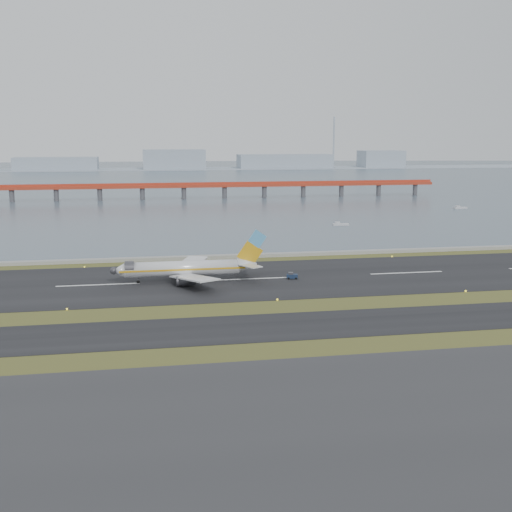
# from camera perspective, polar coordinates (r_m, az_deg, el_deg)

# --- Properties ---
(ground) EXTENTS (1000.00, 1000.00, 0.00)m
(ground) POSITION_cam_1_polar(r_m,az_deg,el_deg) (135.15, 2.58, -4.77)
(ground) COLOR #3D491A
(ground) RESTS_ON ground
(apron_strip) EXTENTS (1000.00, 50.00, 0.10)m
(apron_strip) POSITION_cam_1_polar(r_m,az_deg,el_deg) (85.47, 11.01, -14.24)
(apron_strip) COLOR #2C2D2F
(apron_strip) RESTS_ON ground
(taxiway_strip) EXTENTS (1000.00, 18.00, 0.10)m
(taxiway_strip) POSITION_cam_1_polar(r_m,az_deg,el_deg) (123.92, 3.81, -6.17)
(taxiway_strip) COLOR black
(taxiway_strip) RESTS_ON ground
(runway_strip) EXTENTS (1000.00, 45.00, 0.10)m
(runway_strip) POSITION_cam_1_polar(r_m,az_deg,el_deg) (163.67, 0.26, -2.03)
(runway_strip) COLOR black
(runway_strip) RESTS_ON ground
(seawall) EXTENTS (1000.00, 2.50, 1.00)m
(seawall) POSITION_cam_1_polar(r_m,az_deg,el_deg) (192.57, -1.37, 0.00)
(seawall) COLOR gray
(seawall) RESTS_ON ground
(bay_water) EXTENTS (1400.00, 800.00, 1.30)m
(bay_water) POSITION_cam_1_polar(r_m,az_deg,el_deg) (588.91, -7.43, 6.94)
(bay_water) COLOR #495869
(bay_water) RESTS_ON ground
(red_pier) EXTENTS (260.00, 5.00, 10.20)m
(red_pier) POSITION_cam_1_polar(r_m,az_deg,el_deg) (381.34, -2.82, 6.23)
(red_pier) COLOR #AE331D
(red_pier) RESTS_ON ground
(far_shoreline) EXTENTS (1400.00, 80.00, 60.50)m
(far_shoreline) POSITION_cam_1_polar(r_m,az_deg,el_deg) (748.91, -7.02, 8.15)
(far_shoreline) COLOR #96A3B1
(far_shoreline) RESTS_ON ground
(airliner) EXTENTS (38.52, 32.89, 12.80)m
(airliner) POSITION_cam_1_polar(r_m,az_deg,el_deg) (160.65, -6.01, -1.09)
(airliner) COLOR silver
(airliner) RESTS_ON ground
(pushback_tug) EXTENTS (2.97, 2.02, 1.77)m
(pushback_tug) POSITION_cam_1_polar(r_m,az_deg,el_deg) (163.44, 3.21, -1.78)
(pushback_tug) COLOR #16243E
(pushback_tug) RESTS_ON ground
(workboat_near) EXTENTS (6.61, 2.58, 1.57)m
(workboat_near) POSITION_cam_1_polar(r_m,az_deg,el_deg) (265.64, 7.50, 2.82)
(workboat_near) COLOR silver
(workboat_near) RESTS_ON ground
(workboat_far) EXTENTS (7.14, 2.69, 1.70)m
(workboat_far) POSITION_cam_1_polar(r_m,az_deg,el_deg) (341.27, 17.67, 4.11)
(workboat_far) COLOR silver
(workboat_far) RESTS_ON ground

